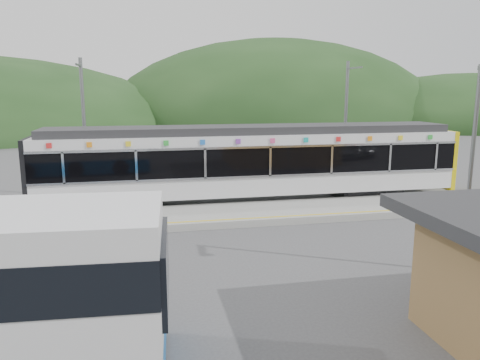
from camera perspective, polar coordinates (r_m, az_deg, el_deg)
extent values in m
plane|color=#4C4C4F|center=(17.35, 2.68, -7.39)|extent=(120.00, 120.00, 0.00)
ellipsoid|color=#1E3D19|center=(72.99, 4.35, 6.61)|extent=(52.00, 39.00, 26.00)
ellipsoid|color=#1E3D19|center=(80.83, 25.90, 5.97)|extent=(44.00, 33.00, 16.00)
cube|color=#9E9E99|center=(20.39, 0.38, -4.14)|extent=(26.00, 3.20, 0.30)
cube|color=yellow|center=(19.12, 1.20, -4.68)|extent=(26.00, 0.10, 0.01)
cube|color=black|center=(22.56, -13.55, -2.58)|extent=(3.20, 2.20, 0.56)
cube|color=black|center=(25.15, 14.91, -1.26)|extent=(3.20, 2.20, 0.56)
cube|color=silver|center=(22.97, 1.48, -0.14)|extent=(20.00, 2.90, 0.92)
cube|color=black|center=(22.78, 1.50, 2.79)|extent=(20.00, 2.96, 1.45)
cube|color=silver|center=(21.45, 2.40, 0.44)|extent=(20.00, 0.05, 0.10)
cube|color=silver|center=(21.24, 2.43, 4.03)|extent=(20.00, 0.05, 0.10)
cube|color=silver|center=(22.66, 1.51, 5.16)|extent=(20.00, 2.90, 0.45)
cube|color=#2D2D30|center=(22.62, 1.51, 6.19)|extent=(19.40, 2.50, 0.36)
cube|color=#DBC60B|center=(26.98, 22.94, 2.50)|extent=(0.24, 2.92, 3.00)
cube|color=black|center=(22.78, -24.09, 1.00)|extent=(0.20, 2.92, 3.00)
cube|color=silver|center=(20.97, -20.74, 1.37)|extent=(0.10, 0.05, 1.35)
cube|color=silver|center=(20.70, -12.52, 1.71)|extent=(0.10, 0.05, 1.35)
cube|color=silver|center=(20.87, -4.26, 2.01)|extent=(0.10, 0.05, 1.35)
cube|color=silver|center=(21.46, 3.71, 2.26)|extent=(0.10, 0.05, 1.35)
cube|color=silver|center=(22.44, 11.12, 2.46)|extent=(0.10, 0.05, 1.35)
cube|color=silver|center=(23.76, 17.82, 2.60)|extent=(0.10, 0.05, 1.35)
cube|color=silver|center=(25.08, 22.81, 2.69)|extent=(0.10, 0.05, 1.35)
cube|color=red|center=(20.94, -22.27, 3.89)|extent=(0.22, 0.04, 0.22)
cube|color=orange|center=(20.70, -17.91, 4.11)|extent=(0.22, 0.04, 0.22)
cube|color=yellow|center=(20.59, -13.47, 4.30)|extent=(0.22, 0.04, 0.22)
cube|color=green|center=(20.61, -9.01, 4.47)|extent=(0.22, 0.04, 0.22)
cube|color=blue|center=(20.74, -4.58, 4.61)|extent=(0.22, 0.04, 0.22)
cube|color=purple|center=(21.00, -0.23, 4.72)|extent=(0.22, 0.04, 0.22)
cube|color=#E54C8C|center=(21.37, 3.99, 4.81)|extent=(0.22, 0.04, 0.22)
cube|color=#19A5A5|center=(21.86, 8.05, 4.86)|extent=(0.22, 0.04, 0.22)
cube|color=red|center=(22.45, 11.91, 4.89)|extent=(0.22, 0.04, 0.22)
cube|color=orange|center=(23.13, 15.56, 4.90)|extent=(0.22, 0.04, 0.22)
cube|color=yellow|center=(23.91, 18.99, 4.89)|extent=(0.22, 0.04, 0.22)
cube|color=green|center=(24.76, 22.19, 4.86)|extent=(0.22, 0.04, 0.22)
cylinder|color=slate|center=(24.79, -18.43, 5.86)|extent=(0.18, 0.18, 7.00)
cube|color=slate|center=(23.95, -19.10, 13.10)|extent=(0.08, 1.80, 0.08)
cylinder|color=slate|center=(27.02, 12.72, 6.53)|extent=(0.18, 0.18, 7.00)
cube|color=slate|center=(26.25, 13.75, 13.14)|extent=(0.08, 1.80, 0.08)
cylinder|color=black|center=(10.13, -20.44, -19.06)|extent=(1.17, 2.94, 1.00)
cylinder|color=slate|center=(15.23, 26.30, 0.84)|extent=(0.12, 0.12, 6.16)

